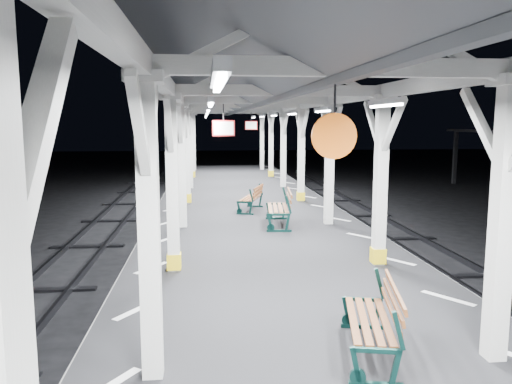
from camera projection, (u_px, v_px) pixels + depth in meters
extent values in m
plane|color=black|center=(296.00, 365.00, 7.87)|extent=(120.00, 120.00, 0.00)
cube|color=black|center=(297.00, 335.00, 7.80)|extent=(6.00, 50.00, 1.00)
cube|color=silver|center=(136.00, 310.00, 7.48)|extent=(1.00, 48.00, 0.01)
cube|color=silver|center=(448.00, 298.00, 7.98)|extent=(1.00, 48.00, 0.01)
cube|color=#2D2D33|center=(1.00, 375.00, 7.40)|extent=(0.08, 60.00, 0.16)
cube|color=silver|center=(35.00, 136.00, 1.77)|extent=(0.10, 0.99, 0.99)
cube|color=silver|center=(149.00, 235.00, 5.33)|extent=(0.22, 0.22, 3.20)
cube|color=silver|center=(144.00, 77.00, 5.10)|extent=(0.40, 0.40, 0.12)
cube|color=silver|center=(151.00, 126.00, 5.71)|extent=(0.10, 0.99, 0.99)
cube|color=silver|center=(139.00, 128.00, 4.63)|extent=(0.10, 0.99, 0.99)
cube|color=silver|center=(172.00, 187.00, 9.27)|extent=(0.22, 0.22, 3.20)
cube|color=silver|center=(170.00, 96.00, 9.04)|extent=(0.40, 0.40, 0.12)
cube|color=yellow|center=(174.00, 261.00, 9.47)|extent=(0.26, 0.26, 0.30)
cube|color=silver|center=(173.00, 125.00, 9.65)|extent=(0.10, 0.99, 0.99)
cube|color=silver|center=(169.00, 125.00, 8.57)|extent=(0.10, 0.99, 0.99)
cube|color=silver|center=(182.00, 168.00, 13.21)|extent=(0.22, 0.22, 3.20)
cube|color=silver|center=(180.00, 104.00, 12.98)|extent=(0.40, 0.40, 0.12)
cube|color=silver|center=(182.00, 124.00, 13.59)|extent=(0.10, 0.99, 0.99)
cube|color=silver|center=(180.00, 124.00, 12.51)|extent=(0.10, 0.99, 0.99)
cube|color=silver|center=(187.00, 157.00, 17.15)|extent=(0.22, 0.22, 3.20)
cube|color=silver|center=(186.00, 108.00, 16.92)|extent=(0.40, 0.40, 0.12)
cube|color=yellow|center=(188.00, 198.00, 17.35)|extent=(0.26, 0.26, 0.30)
cube|color=silver|center=(187.00, 123.00, 17.53)|extent=(0.10, 0.99, 0.99)
cube|color=silver|center=(186.00, 124.00, 16.45)|extent=(0.10, 0.99, 0.99)
cube|color=silver|center=(190.00, 151.00, 21.09)|extent=(0.22, 0.22, 3.20)
cube|color=silver|center=(189.00, 111.00, 20.86)|extent=(0.40, 0.40, 0.12)
cube|color=silver|center=(190.00, 123.00, 21.47)|extent=(0.10, 0.99, 0.99)
cube|color=silver|center=(189.00, 123.00, 20.39)|extent=(0.10, 0.99, 0.99)
cube|color=silver|center=(192.00, 146.00, 25.03)|extent=(0.22, 0.22, 3.20)
cube|color=silver|center=(192.00, 113.00, 24.80)|extent=(0.40, 0.40, 0.12)
cube|color=yellow|center=(193.00, 174.00, 25.23)|extent=(0.26, 0.26, 0.30)
cube|color=silver|center=(192.00, 123.00, 25.41)|extent=(0.10, 0.99, 0.99)
cube|color=silver|center=(191.00, 123.00, 24.33)|extent=(0.10, 0.99, 0.99)
cube|color=silver|center=(194.00, 143.00, 28.97)|extent=(0.22, 0.22, 3.20)
cube|color=silver|center=(193.00, 114.00, 28.74)|extent=(0.40, 0.40, 0.12)
cube|color=silver|center=(194.00, 123.00, 29.35)|extent=(0.10, 0.99, 0.99)
cube|color=silver|center=(193.00, 123.00, 28.27)|extent=(0.10, 0.99, 0.99)
cube|color=silver|center=(502.00, 227.00, 5.74)|extent=(0.22, 0.22, 3.20)
cube|color=silver|center=(512.00, 80.00, 5.51)|extent=(0.40, 0.40, 0.12)
cube|color=silver|center=(482.00, 126.00, 6.12)|extent=(0.10, 0.99, 0.99)
cube|color=silver|center=(380.00, 184.00, 9.68)|extent=(0.22, 0.22, 3.20)
cube|color=silver|center=(384.00, 98.00, 9.45)|extent=(0.40, 0.40, 0.12)
cube|color=yellow|center=(378.00, 255.00, 9.88)|extent=(0.26, 0.26, 0.30)
cube|color=silver|center=(373.00, 125.00, 10.06)|extent=(0.10, 0.99, 0.99)
cube|color=silver|center=(393.00, 125.00, 8.98)|extent=(0.10, 0.99, 0.99)
cube|color=silver|center=(329.00, 166.00, 13.62)|extent=(0.22, 0.22, 3.20)
cube|color=silver|center=(331.00, 105.00, 13.39)|extent=(0.40, 0.40, 0.12)
cube|color=silver|center=(325.00, 124.00, 14.00)|extent=(0.10, 0.99, 0.99)
cube|color=silver|center=(336.00, 124.00, 12.92)|extent=(0.10, 0.99, 0.99)
cube|color=silver|center=(301.00, 156.00, 17.56)|extent=(0.22, 0.22, 3.20)
cube|color=silver|center=(302.00, 109.00, 17.33)|extent=(0.40, 0.40, 0.12)
cube|color=yellow|center=(301.00, 196.00, 17.76)|extent=(0.26, 0.26, 0.30)
cube|color=silver|center=(299.00, 123.00, 17.94)|extent=(0.10, 0.99, 0.99)
cube|color=silver|center=(305.00, 124.00, 16.86)|extent=(0.10, 0.99, 0.99)
cube|color=silver|center=(283.00, 150.00, 21.50)|extent=(0.22, 0.22, 3.20)
cube|color=silver|center=(284.00, 111.00, 21.27)|extent=(0.40, 0.40, 0.12)
cube|color=silver|center=(282.00, 123.00, 21.88)|extent=(0.10, 0.99, 0.99)
cube|color=silver|center=(286.00, 123.00, 20.80)|extent=(0.10, 0.99, 0.99)
cube|color=silver|center=(271.00, 146.00, 25.44)|extent=(0.22, 0.22, 3.20)
cube|color=silver|center=(271.00, 113.00, 25.21)|extent=(0.40, 0.40, 0.12)
cube|color=yellow|center=(271.00, 173.00, 25.64)|extent=(0.26, 0.26, 0.30)
cube|color=silver|center=(270.00, 123.00, 25.82)|extent=(0.10, 0.99, 0.99)
cube|color=silver|center=(273.00, 123.00, 24.74)|extent=(0.10, 0.99, 0.99)
cube|color=silver|center=(262.00, 143.00, 29.38)|extent=(0.22, 0.22, 3.20)
cube|color=silver|center=(262.00, 114.00, 29.15)|extent=(0.40, 0.40, 0.12)
cube|color=silver|center=(261.00, 123.00, 29.76)|extent=(0.10, 0.99, 0.99)
cube|color=silver|center=(263.00, 123.00, 28.68)|extent=(0.10, 0.99, 0.99)
cube|color=silver|center=(161.00, 81.00, 7.05)|extent=(0.18, 48.00, 0.24)
cube|color=silver|center=(431.00, 83.00, 7.46)|extent=(0.18, 48.00, 0.24)
cube|color=silver|center=(336.00, 67.00, 5.29)|extent=(4.20, 0.14, 0.20)
cube|color=silver|center=(279.00, 90.00, 9.23)|extent=(4.20, 0.14, 0.20)
cube|color=silver|center=(257.00, 100.00, 13.17)|extent=(4.20, 0.14, 0.20)
cube|color=silver|center=(244.00, 105.00, 17.11)|extent=(4.20, 0.14, 0.20)
cube|color=silver|center=(237.00, 108.00, 21.05)|extent=(4.20, 0.14, 0.20)
cube|color=silver|center=(232.00, 110.00, 24.99)|extent=(4.20, 0.14, 0.20)
cube|color=silver|center=(228.00, 112.00, 28.93)|extent=(4.20, 0.14, 0.20)
cube|color=silver|center=(301.00, 16.00, 7.13)|extent=(0.16, 48.00, 0.20)
cube|color=#46494D|center=(210.00, 42.00, 7.05)|extent=(2.80, 49.00, 1.45)
cube|color=#46494D|center=(387.00, 45.00, 7.32)|extent=(2.80, 49.00, 1.45)
cube|color=silver|center=(219.00, 75.00, 3.23)|extent=(0.10, 1.35, 0.08)
cube|color=white|center=(219.00, 83.00, 3.23)|extent=(0.05, 1.25, 0.05)
cube|color=silver|center=(211.00, 101.00, 7.17)|extent=(0.10, 1.35, 0.08)
cube|color=white|center=(211.00, 105.00, 7.17)|extent=(0.05, 1.25, 0.05)
cube|color=silver|center=(208.00, 108.00, 11.11)|extent=(0.10, 1.35, 0.08)
cube|color=white|center=(208.00, 111.00, 11.11)|extent=(0.05, 1.25, 0.05)
cube|color=silver|center=(207.00, 112.00, 15.04)|extent=(0.10, 1.35, 0.08)
cube|color=white|center=(207.00, 114.00, 15.05)|extent=(0.05, 1.25, 0.05)
cube|color=silver|center=(206.00, 114.00, 18.98)|extent=(0.10, 1.35, 0.08)
cube|color=white|center=(206.00, 115.00, 18.99)|extent=(0.05, 1.25, 0.05)
cube|color=silver|center=(206.00, 115.00, 22.92)|extent=(0.10, 1.35, 0.08)
cube|color=white|center=(206.00, 117.00, 22.93)|extent=(0.05, 1.25, 0.05)
cube|color=silver|center=(206.00, 116.00, 26.86)|extent=(0.10, 1.35, 0.08)
cube|color=white|center=(206.00, 117.00, 26.87)|extent=(0.05, 1.25, 0.05)
cube|color=silver|center=(385.00, 102.00, 7.43)|extent=(0.10, 1.35, 0.08)
cube|color=white|center=(385.00, 105.00, 7.44)|extent=(0.05, 1.25, 0.05)
cube|color=silver|center=(322.00, 109.00, 11.37)|extent=(0.10, 1.35, 0.08)
cube|color=white|center=(322.00, 111.00, 11.38)|extent=(0.05, 1.25, 0.05)
cube|color=silver|center=(292.00, 112.00, 15.31)|extent=(0.10, 1.35, 0.08)
cube|color=white|center=(292.00, 114.00, 15.32)|extent=(0.05, 1.25, 0.05)
cube|color=silver|center=(274.00, 114.00, 19.25)|extent=(0.10, 1.35, 0.08)
cube|color=white|center=(274.00, 116.00, 19.26)|extent=(0.05, 1.25, 0.05)
cube|color=silver|center=(262.00, 116.00, 23.19)|extent=(0.10, 1.35, 0.08)
cube|color=white|center=(262.00, 117.00, 23.20)|extent=(0.05, 1.25, 0.05)
cube|color=silver|center=(253.00, 116.00, 27.13)|extent=(0.10, 1.35, 0.08)
cube|color=white|center=(253.00, 117.00, 27.14)|extent=(0.05, 1.25, 0.05)
cylinder|color=black|center=(335.00, 99.00, 5.34)|extent=(0.02, 0.02, 0.30)
cylinder|color=#D9570C|center=(334.00, 136.00, 5.39)|extent=(0.50, 0.04, 0.50)
cylinder|color=black|center=(223.00, 112.00, 11.00)|extent=(0.02, 0.02, 0.36)
cube|color=red|center=(224.00, 128.00, 11.05)|extent=(0.50, 0.03, 0.35)
cube|color=white|center=(224.00, 128.00, 11.05)|extent=(0.44, 0.04, 0.29)
cylinder|color=black|center=(251.00, 117.00, 20.48)|extent=(0.02, 0.02, 0.36)
cube|color=red|center=(251.00, 125.00, 20.53)|extent=(0.50, 0.03, 0.35)
cube|color=white|center=(251.00, 125.00, 20.53)|extent=(0.44, 0.05, 0.29)
cube|color=black|center=(455.00, 157.00, 30.74)|extent=(0.20, 0.20, 3.30)
sphere|color=silver|center=(456.00, 132.00, 30.52)|extent=(0.20, 0.20, 0.20)
cube|color=black|center=(356.00, 367.00, 5.30)|extent=(0.16, 0.08, 0.45)
cube|color=black|center=(395.00, 369.00, 5.25)|extent=(0.14, 0.08, 0.45)
cube|color=black|center=(399.00, 331.00, 5.19)|extent=(0.16, 0.08, 0.42)
cube|color=black|center=(362.00, 326.00, 6.82)|extent=(0.58, 0.18, 0.06)
cube|color=black|center=(347.00, 312.00, 6.82)|extent=(0.16, 0.08, 0.45)
cube|color=black|center=(377.00, 313.00, 6.77)|extent=(0.14, 0.08, 0.45)
cube|color=black|center=(380.00, 283.00, 6.71)|extent=(0.16, 0.08, 0.42)
cube|color=brown|center=(353.00, 319.00, 6.03)|extent=(0.40, 1.45, 0.03)
cube|color=brown|center=(364.00, 320.00, 6.01)|extent=(0.40, 1.45, 0.03)
cube|color=brown|center=(374.00, 320.00, 6.00)|extent=(0.40, 1.45, 0.03)
cube|color=brown|center=(385.00, 321.00, 5.98)|extent=(0.40, 1.45, 0.03)
cube|color=brown|center=(391.00, 310.00, 5.96)|extent=(0.37, 1.44, 0.09)
cube|color=brown|center=(393.00, 300.00, 5.94)|extent=(0.37, 1.44, 0.09)
cube|color=brown|center=(395.00, 290.00, 5.92)|extent=(0.37, 1.44, 0.09)
cube|color=black|center=(279.00, 231.00, 12.79)|extent=(0.64, 0.13, 0.06)
cube|color=black|center=(270.00, 223.00, 12.76)|extent=(0.17, 0.07, 0.49)
cube|color=black|center=(288.00, 223.00, 12.75)|extent=(0.15, 0.07, 0.50)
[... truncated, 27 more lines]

